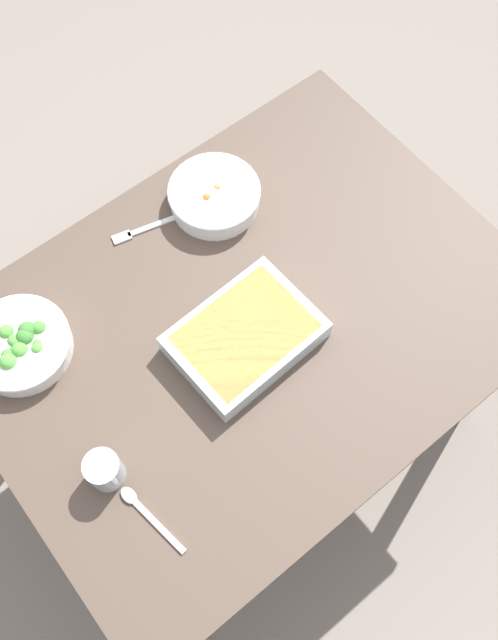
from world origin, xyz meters
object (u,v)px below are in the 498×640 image
Objects in this scene: drink_cup at (105,471)px; stew_bowl at (214,196)px; broccoli_bowl at (20,345)px; fork_on_table at (143,230)px; baking_dish at (245,336)px; spoon_spare at (144,511)px; spoon_by_stew at (205,215)px; spoon_by_broccoli at (14,367)px.

stew_bowl is at bearing -145.77° from drink_cup.
broccoli_bowl is 2.64× the size of drink_cup.
stew_bowl is at bearing 165.73° from fork_on_table.
baking_dish is 0.41m from spoon_spare.
stew_bowl reaches higher than spoon_spare.
stew_bowl reaches higher than spoon_by_stew.
broccoli_bowl reaches higher than stew_bowl.
fork_on_table is at bearing -124.84° from spoon_spare.
broccoli_bowl reaches higher than spoon_by_broccoli.
spoon_by_broccoli is (0.55, 0.05, 0.00)m from spoon_by_stew.
drink_cup reaches higher than fork_on_table.
stew_bowl is 0.05m from spoon_by_stew.
fork_on_table is (0.18, -0.05, -0.03)m from stew_bowl.
spoon_spare is (-0.01, 0.10, -0.03)m from drink_cup.
drink_cup is 0.48× the size of fork_on_table.
spoon_by_stew is 0.97× the size of fork_on_table.
drink_cup reaches higher than spoon_spare.
spoon_spare is (0.50, 0.47, 0.00)m from spoon_by_stew.
broccoli_bowl is at bearing 3.01° from spoon_by_stew.
spoon_by_stew is at bearing -174.83° from spoon_by_broccoli.
drink_cup is 0.48× the size of spoon_spare.
baking_dish is 0.34m from spoon_by_stew.
drink_cup is 0.57m from fork_on_table.
spoon_by_broccoli is 0.42m from spoon_spare.
spoon_by_broccoli is (0.59, 0.06, -0.03)m from stew_bowl.
stew_bowl is 1.28× the size of spoon_by_stew.
broccoli_bowl is 0.72× the size of baking_dish.
spoon_by_stew is 0.69m from spoon_spare.
drink_cup is 0.50× the size of spoon_by_stew.
baking_dish is at bearing -157.54° from spoon_spare.
baking_dish reaches higher than spoon_by_broccoli.
spoon_by_broccoli is 0.89× the size of spoon_spare.
spoon_by_stew is 0.15m from fork_on_table.
drink_cup is at bearing 34.23° from stew_bowl.
baking_dish is at bearing 62.91° from stew_bowl.
broccoli_bowl is at bearing -91.15° from drink_cup.
baking_dish reaches higher than spoon_spare.
spoon_spare is at bearing 22.46° from baking_dish.
baking_dish is (0.17, 0.33, 0.00)m from stew_bowl.
spoon_by_broccoli is at bearing -84.57° from drink_cup.
spoon_by_broccoli is (0.03, -0.32, -0.03)m from drink_cup.
spoon_spare is (-0.04, 0.42, 0.00)m from spoon_by_broccoli.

